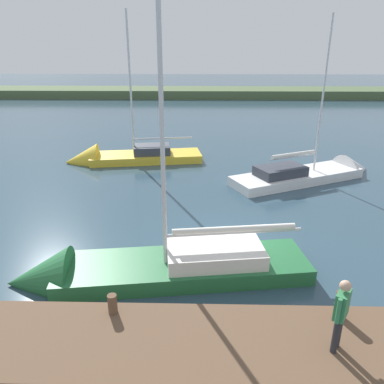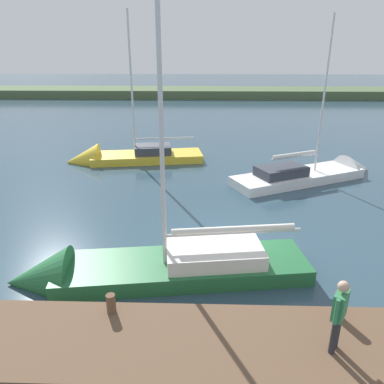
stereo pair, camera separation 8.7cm
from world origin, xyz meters
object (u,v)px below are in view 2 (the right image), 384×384
Objects in this scene: mooring_post_near at (339,305)px; person_on_dock at (339,311)px; sailboat_mid_channel at (317,176)px; mooring_post_far at (111,304)px; sailboat_far_right at (140,272)px; sailboat_near_dock at (121,159)px.

person_on_dock reaches higher than mooring_post_near.
person_on_dock is (3.57, 13.62, 1.62)m from sailboat_mid_channel.
mooring_post_far is at bearing -150.53° from sailboat_mid_channel.
sailboat_mid_channel is at bearing -137.76° from sailboat_far_right.
mooring_post_near is at bearing 101.60° from person_on_dock.
mooring_post_far is (5.54, 0.00, -0.09)m from mooring_post_near.
person_on_dock is at bearing 67.58° from mooring_post_near.
sailboat_mid_channel is at bearing -103.99° from mooring_post_near.
sailboat_mid_channel reaches higher than mooring_post_near.
sailboat_mid_channel is 14.18m from person_on_dock.
mooring_post_far is 0.05× the size of sailboat_mid_channel.
sailboat_near_dock is 1.06× the size of sailboat_mid_channel.
mooring_post_near is at bearing 110.03° from sailboat_near_dock.
sailboat_mid_channel is (-8.67, -12.56, -0.86)m from mooring_post_far.
sailboat_near_dock reaches higher than sailboat_far_right.
sailboat_near_dock reaches higher than person_on_dock.
sailboat_far_right reaches higher than mooring_post_far.
sailboat_near_dock is at bearing 150.24° from person_on_dock.
mooring_post_near is 5.94m from sailboat_far_right.
person_on_dock is at bearing 168.17° from mooring_post_far.
mooring_post_near is 1.34m from person_on_dock.
mooring_post_near is at bearing 146.33° from sailboat_far_right.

